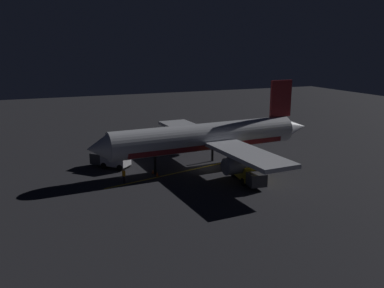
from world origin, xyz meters
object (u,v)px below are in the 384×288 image
Objects in this scene: airliner at (209,138)px; catering_truck at (248,173)px; baggage_truck at (112,159)px; traffic_cone_under_wing at (157,174)px; traffic_cone_near_left at (123,165)px; traffic_cone_near_right at (153,172)px; ground_crew_worker at (124,176)px.

airliner is 4.98× the size of catering_truck.
baggage_truck is 9.76× the size of traffic_cone_under_wing.
traffic_cone_near_left and traffic_cone_near_right have the same top height.
ground_crew_worker is at bearing 99.85° from airliner.
traffic_cone_near_left is (12.35, 12.84, -0.94)m from catering_truck.
traffic_cone_under_wing is (6.44, 9.69, -0.94)m from catering_truck.
airliner is at bearing 11.88° from catering_truck.
traffic_cone_near_left is at bearing 28.07° from traffic_cone_under_wing.
traffic_cone_under_wing is (0.77, -4.54, -0.64)m from ground_crew_worker.
baggage_truck is at bearing 69.85° from airliner.
baggage_truck is at bearing 0.79° from ground_crew_worker.
ground_crew_worker is 3.16× the size of traffic_cone_under_wing.
traffic_cone_under_wing is at bearing 56.39° from catering_truck.
airliner reaches higher than traffic_cone_near_left.
baggage_truck is 1.76m from traffic_cone_near_left.
ground_crew_worker is (-6.83, -0.09, -0.30)m from baggage_truck.
catering_truck is 12.33× the size of traffic_cone_near_right.
catering_truck is 12.33× the size of traffic_cone_under_wing.
baggage_truck is 6.84m from ground_crew_worker.
airliner is 12.67m from traffic_cone_near_left.
traffic_cone_near_right is (2.08, -4.37, -0.64)m from ground_crew_worker.
ground_crew_worker is at bearing 68.29° from catering_truck.
traffic_cone_under_wing is at bearing 99.95° from airliner.
baggage_truck is at bearing 48.89° from catering_truck.
ground_crew_worker reaches higher than traffic_cone_near_left.
airliner reaches higher than baggage_truck.
baggage_truck is at bearing 43.18° from traffic_cone_near_right.
catering_truck reaches higher than traffic_cone_near_right.
traffic_cone_near_right is (-4.75, -4.46, -0.93)m from baggage_truck.
catering_truck is 17.84m from traffic_cone_near_left.
traffic_cone_near_left is (-0.16, -1.48, -0.93)m from baggage_truck.
catering_truck is at bearing -131.11° from baggage_truck.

